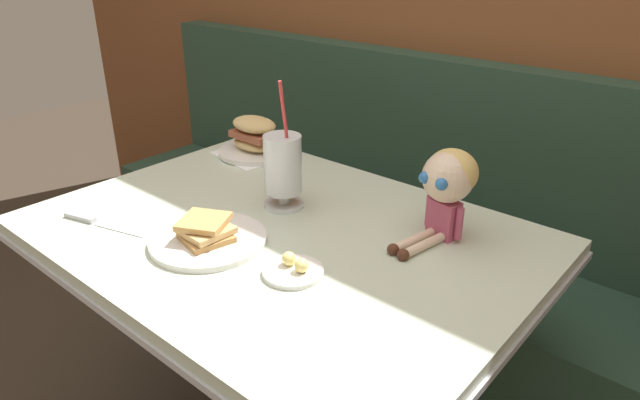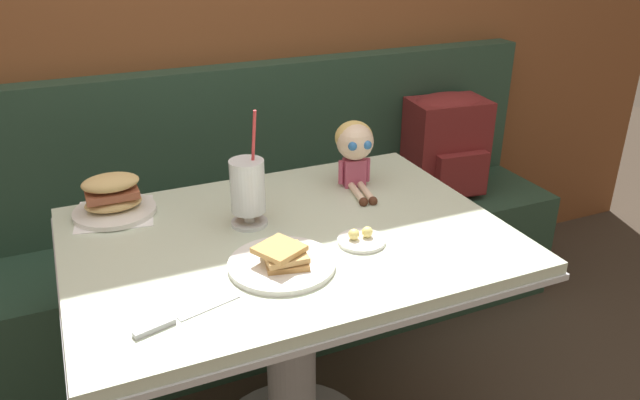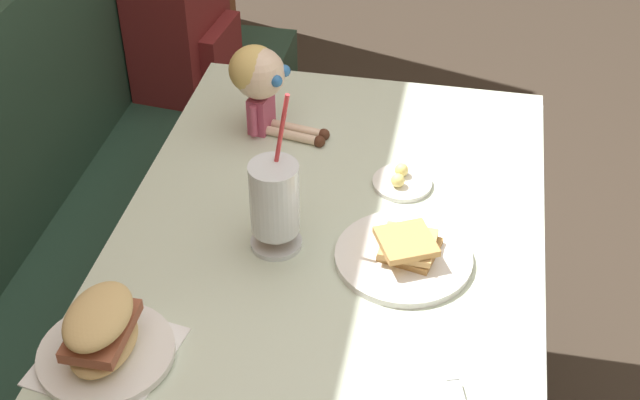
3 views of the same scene
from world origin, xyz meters
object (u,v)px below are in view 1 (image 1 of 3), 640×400
toast_plate (207,237)px  sandwich_plate (255,140)px  butter_saucer (294,269)px  butter_knife (91,220)px  seated_doll (447,182)px  milkshake_glass (283,167)px

toast_plate → sandwich_plate: sandwich_plate is taller
butter_saucer → butter_knife: bearing=-164.1°
sandwich_plate → toast_plate: bearing=-54.2°
butter_saucer → butter_knife: 0.52m
butter_saucer → butter_knife: (-0.50, -0.14, -0.00)m
seated_doll → sandwich_plate: bearing=172.7°
butter_knife → seated_doll: seated_doll is taller
toast_plate → seated_doll: seated_doll is taller
butter_knife → milkshake_glass: bearing=51.5°
sandwich_plate → butter_knife: bearing=-86.0°
toast_plate → butter_knife: toast_plate is taller
sandwich_plate → seated_doll: seated_doll is taller
toast_plate → butter_saucer: 0.22m
toast_plate → seated_doll: bearing=44.4°
milkshake_glass → sandwich_plate: bearing=147.1°
milkshake_glass → butter_saucer: milkshake_glass is taller
toast_plate → butter_knife: size_ratio=1.08×
sandwich_plate → seated_doll: size_ratio=1.02×
toast_plate → milkshake_glass: bearing=90.7°
toast_plate → milkshake_glass: 0.25m
toast_plate → seated_doll: size_ratio=1.10×
milkshake_glass → butter_knife: size_ratio=1.36×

